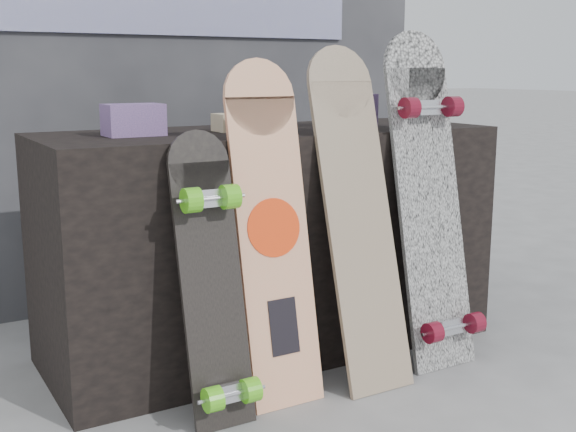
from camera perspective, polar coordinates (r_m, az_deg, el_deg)
ground at (r=2.34m, az=4.72°, el=-14.01°), size 60.00×60.00×0.00m
vendor_table at (r=2.61m, az=-1.43°, el=-1.95°), size 1.60×0.60×0.80m
booth at (r=3.31m, az=-8.79°, el=13.00°), size 2.40×0.22×2.20m
merch_box_purple at (r=2.35m, az=-12.12°, el=7.44°), size 0.18×0.12×0.10m
merch_box_small at (r=2.69m, az=5.04°, el=8.33°), size 0.14×0.14×0.12m
merch_box_flat at (r=2.50m, az=-3.34°, el=7.44°), size 0.22×0.10×0.06m
longboard_geisha at (r=2.18m, az=-1.27°, el=-0.54°), size 0.24×0.22×1.04m
longboard_celtic at (r=2.33m, az=5.47°, el=0.83°), size 0.24×0.32×1.09m
longboard_cascadia at (r=2.51m, az=11.13°, el=1.77°), size 0.26×0.32×1.14m
skateboard_dark at (r=2.06m, az=-5.93°, el=-4.89°), size 0.19×0.26×0.84m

